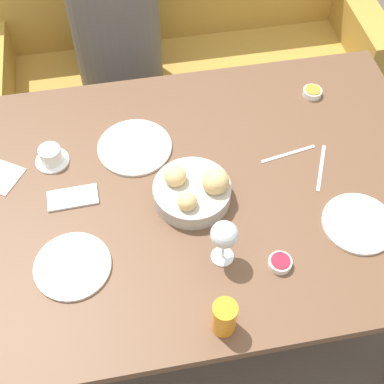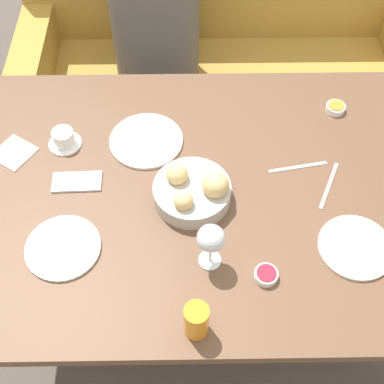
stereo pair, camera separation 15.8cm
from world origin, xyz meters
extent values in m
plane|color=#564C44|center=(0.00, 0.00, 0.00)|extent=(10.00, 10.00, 0.00)
cube|color=brown|center=(0.00, 0.00, 0.76)|extent=(1.53, 1.04, 0.03)
cube|color=brown|center=(0.71, 0.47, 0.37)|extent=(0.06, 0.06, 0.74)
cube|color=#B28938|center=(0.14, 1.06, 0.20)|extent=(1.84, 0.70, 0.41)
cube|color=#B28938|center=(-0.71, 1.06, 0.30)|extent=(0.14, 0.70, 0.61)
cube|color=#B28938|center=(0.99, 1.06, 0.30)|extent=(0.14, 0.70, 0.61)
cube|color=#23232D|center=(-0.16, 0.95, 0.20)|extent=(0.35, 0.48, 0.41)
cylinder|color=#5B5651|center=(-0.16, 0.95, 0.68)|extent=(0.37, 0.37, 0.56)
cylinder|color=#B2ADA3|center=(-0.02, -0.03, 0.80)|extent=(0.23, 0.23, 0.05)
sphere|color=#DBB775|center=(0.05, -0.04, 0.85)|extent=(0.08, 0.08, 0.08)
sphere|color=#DBB775|center=(-0.04, -0.09, 0.85)|extent=(0.06, 0.06, 0.06)
sphere|color=#DBB775|center=(-0.06, 0.00, 0.85)|extent=(0.06, 0.06, 0.06)
cylinder|color=silver|center=(-0.38, -0.20, 0.78)|extent=(0.21, 0.21, 0.01)
cylinder|color=silver|center=(0.44, -0.21, 0.78)|extent=(0.21, 0.21, 0.01)
cylinder|color=silver|center=(-0.16, 0.20, 0.78)|extent=(0.24, 0.24, 0.01)
cylinder|color=orange|center=(-0.01, -0.44, 0.83)|extent=(0.06, 0.06, 0.11)
cylinder|color=silver|center=(0.03, -0.25, 0.78)|extent=(0.06, 0.06, 0.00)
cylinder|color=silver|center=(0.03, -0.25, 0.82)|extent=(0.01, 0.01, 0.07)
sphere|color=silver|center=(0.03, -0.25, 0.89)|extent=(0.08, 0.08, 0.08)
cylinder|color=white|center=(-0.42, 0.19, 0.78)|extent=(0.11, 0.11, 0.01)
cylinder|color=white|center=(-0.42, 0.19, 0.81)|extent=(0.07, 0.07, 0.05)
cylinder|color=white|center=(0.18, -0.30, 0.79)|extent=(0.06, 0.06, 0.02)
cylinder|color=#A3192D|center=(0.18, -0.30, 0.80)|extent=(0.05, 0.05, 0.00)
cylinder|color=white|center=(0.48, 0.33, 0.79)|extent=(0.06, 0.06, 0.02)
cylinder|color=#C67F28|center=(0.48, 0.33, 0.80)|extent=(0.05, 0.05, 0.00)
cube|color=#B7B7BC|center=(0.32, 0.08, 0.78)|extent=(0.19, 0.04, 0.00)
cube|color=#B7B7BC|center=(0.40, 0.01, 0.78)|extent=(0.09, 0.18, 0.00)
cube|color=silver|center=(-0.58, 0.15, 0.78)|extent=(0.16, 0.16, 0.00)
cube|color=silver|center=(-0.37, 0.03, 0.78)|extent=(0.15, 0.08, 0.01)
camera|label=1|loc=(-0.19, -0.95, 2.08)|focal=50.00mm
camera|label=2|loc=(-0.03, -0.97, 2.08)|focal=50.00mm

